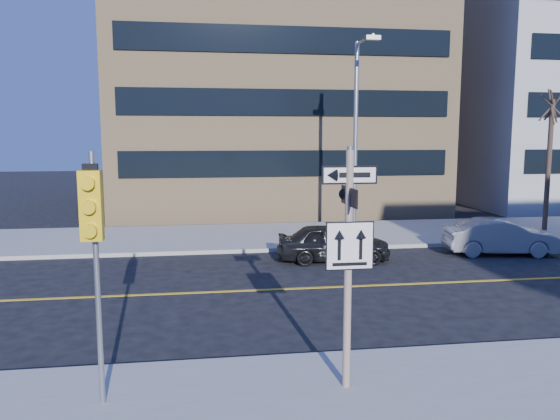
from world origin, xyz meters
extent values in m
plane|color=black|center=(0.00, 0.00, 0.00)|extent=(120.00, 120.00, 0.00)
cylinder|color=beige|center=(0.00, -2.50, 2.15)|extent=(0.13, 0.13, 4.00)
cylinder|color=gray|center=(0.00, -2.50, 4.18)|extent=(0.10, 0.10, 0.06)
cube|color=black|center=(0.00, -2.50, 3.75)|extent=(0.92, 0.03, 0.30)
cube|color=black|center=(0.00, -2.50, 3.40)|extent=(0.03, 0.92, 0.30)
cube|color=white|center=(0.00, -2.58, 2.60)|extent=(0.80, 0.03, 0.80)
cylinder|color=gray|center=(-4.00, -2.50, 2.15)|extent=(0.09, 0.09, 4.00)
cube|color=yellow|center=(-4.00, -2.70, 3.35)|extent=(0.32, 0.22, 1.05)
sphere|color=#8C0705|center=(-4.00, -2.82, 3.70)|extent=(0.17, 0.17, 0.17)
sphere|color=black|center=(-4.00, -2.82, 3.35)|extent=(0.17, 0.17, 0.17)
sphere|color=black|center=(-4.00, -2.82, 3.00)|extent=(0.17, 0.17, 0.17)
imported|color=black|center=(2.18, 7.23, 0.67)|extent=(1.94, 4.06, 1.34)
imported|color=gray|center=(8.58, 7.43, 0.66)|extent=(2.05, 4.17, 1.32)
cylinder|color=gray|center=(4.00, 11.00, 4.15)|extent=(0.18, 0.18, 8.00)
cylinder|color=gray|center=(4.00, 10.00, 8.05)|extent=(0.10, 2.20, 0.10)
cube|color=gray|center=(4.00, 9.00, 7.95)|extent=(0.55, 0.30, 0.16)
cylinder|color=#35281F|center=(13.00, 11.30, 3.05)|extent=(0.22, 0.22, 5.80)
cube|color=tan|center=(2.00, 25.00, 9.00)|extent=(18.00, 18.00, 18.00)
camera|label=1|loc=(-2.39, -11.04, 4.38)|focal=35.00mm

